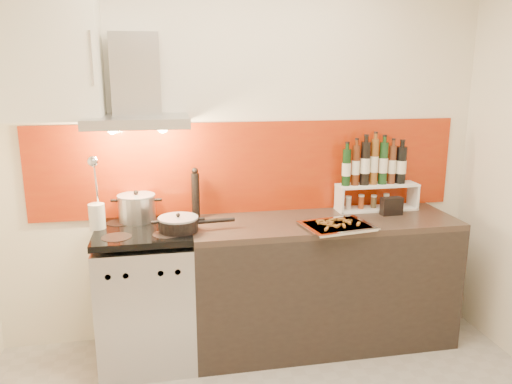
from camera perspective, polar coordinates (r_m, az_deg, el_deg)
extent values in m
cube|color=silver|center=(3.48, -1.39, 4.11)|extent=(3.40, 0.02, 2.60)
cube|color=#992008|center=(3.50, -0.55, 2.82)|extent=(3.00, 0.02, 0.64)
cube|color=#B7B7BA|center=(3.42, -12.35, -11.91)|extent=(0.60, 0.60, 0.84)
cube|color=black|center=(3.20, -12.38, -15.57)|extent=(0.50, 0.02, 0.40)
cube|color=#B7B7BA|center=(3.03, -12.76, -9.12)|extent=(0.56, 0.02, 0.12)
cube|color=#FF190C|center=(3.03, -12.76, -9.16)|extent=(0.10, 0.01, 0.04)
cube|color=black|center=(3.25, -12.77, -4.40)|extent=(0.60, 0.60, 0.04)
cube|color=black|center=(3.57, 7.57, -10.36)|extent=(1.80, 0.60, 0.86)
cube|color=#2D211B|center=(3.42, 7.80, -3.45)|extent=(1.80, 0.60, 0.04)
cube|color=#B7B7BA|center=(3.16, -13.41, 7.89)|extent=(0.62, 0.50, 0.06)
cube|color=#B7B7BA|center=(3.29, -13.58, 12.99)|extent=(0.30, 0.18, 0.50)
sphere|color=#FFD18C|center=(3.17, -16.09, 7.02)|extent=(0.07, 0.07, 0.07)
sphere|color=#FFD18C|center=(3.16, -10.63, 7.29)|extent=(0.07, 0.07, 0.07)
cube|color=white|center=(3.29, -23.62, 13.82)|extent=(0.70, 0.35, 0.72)
cylinder|color=#B7B7BA|center=(3.38, -13.46, -1.88)|extent=(0.24, 0.24, 0.17)
cylinder|color=#99999E|center=(3.36, -13.55, -0.41)|extent=(0.24, 0.24, 0.01)
sphere|color=black|center=(3.36, -13.57, -0.04)|extent=(0.03, 0.03, 0.03)
cylinder|color=black|center=(3.14, -8.86, -3.73)|extent=(0.24, 0.24, 0.08)
cylinder|color=#99999E|center=(3.13, -8.89, -2.95)|extent=(0.25, 0.25, 0.01)
sphere|color=black|center=(3.12, -8.90, -2.63)|extent=(0.03, 0.03, 0.03)
cylinder|color=black|center=(3.17, -4.56, -3.28)|extent=(0.24, 0.05, 0.03)
cylinder|color=silver|center=(3.29, -17.71, -2.75)|extent=(0.10, 0.10, 0.17)
cylinder|color=silver|center=(3.24, -17.82, 1.00)|extent=(0.01, 0.08, 0.31)
sphere|color=silver|center=(3.14, -18.15, 3.35)|extent=(0.07, 0.07, 0.07)
cylinder|color=black|center=(3.40, -6.92, -0.45)|extent=(0.05, 0.05, 0.31)
sphere|color=black|center=(3.36, -7.00, 2.43)|extent=(0.04, 0.04, 0.04)
cube|color=white|center=(3.72, 13.56, -1.85)|extent=(0.59, 0.16, 0.01)
cube|color=white|center=(3.59, 9.49, -0.82)|extent=(0.01, 0.16, 0.17)
cube|color=white|center=(3.82, 17.52, -0.39)|extent=(0.02, 0.16, 0.17)
cube|color=white|center=(3.68, 13.71, 0.77)|extent=(0.59, 0.16, 0.02)
cylinder|color=black|center=(3.56, 10.29, 2.78)|extent=(0.06, 0.06, 0.26)
cylinder|color=#4C200D|center=(3.58, 11.32, 3.00)|extent=(0.05, 0.05, 0.28)
cylinder|color=black|center=(3.60, 12.36, 3.21)|extent=(0.07, 0.07, 0.31)
cylinder|color=brown|center=(3.63, 13.36, 3.37)|extent=(0.05, 0.05, 0.33)
cylinder|color=#123315|center=(3.66, 14.34, 3.21)|extent=(0.06, 0.06, 0.30)
cylinder|color=#512615|center=(3.69, 15.29, 3.03)|extent=(0.05, 0.05, 0.27)
cylinder|color=black|center=(3.72, 16.25, 2.98)|extent=(0.07, 0.07, 0.27)
cylinder|color=#B8A395|center=(3.62, 10.51, -1.30)|extent=(0.04, 0.04, 0.08)
cylinder|color=#9F411A|center=(3.66, 11.92, -1.18)|extent=(0.04, 0.04, 0.09)
cylinder|color=brown|center=(3.70, 13.30, -1.15)|extent=(0.04, 0.04, 0.08)
cylinder|color=silver|center=(3.74, 14.65, -1.03)|extent=(0.04, 0.04, 0.09)
cube|color=black|center=(3.60, 15.22, -1.61)|extent=(0.15, 0.07, 0.13)
cube|color=silver|center=(3.24, 9.26, -3.92)|extent=(0.45, 0.37, 0.01)
cube|color=silver|center=(3.23, 9.27, -3.75)|extent=(0.48, 0.40, 0.01)
cube|color=red|center=(3.23, 9.27, -3.75)|extent=(0.41, 0.33, 0.01)
cube|color=brown|center=(3.27, 7.37, -3.30)|extent=(0.06, 0.02, 0.01)
cube|color=brown|center=(3.25, 7.33, -3.42)|extent=(0.04, 0.06, 0.01)
cube|color=brown|center=(3.18, 9.38, -3.84)|extent=(0.05, 0.05, 0.01)
cube|color=brown|center=(3.19, 8.61, -3.78)|extent=(0.06, 0.03, 0.01)
cube|color=brown|center=(3.19, 10.00, -3.81)|extent=(0.03, 0.06, 0.01)
cube|color=brown|center=(3.19, 8.81, -3.79)|extent=(0.04, 0.06, 0.01)
cube|color=brown|center=(3.29, 10.55, -3.29)|extent=(0.05, 0.04, 0.01)
cube|color=brown|center=(3.12, 8.07, -4.19)|extent=(0.04, 0.05, 0.01)
cube|color=brown|center=(3.22, 7.66, -3.57)|extent=(0.05, 0.05, 0.01)
cube|color=brown|center=(3.33, 9.71, -3.10)|extent=(0.06, 0.03, 0.01)
cube|color=brown|center=(3.25, 11.63, -3.58)|extent=(0.04, 0.05, 0.01)
cube|color=brown|center=(3.27, 10.59, -3.45)|extent=(0.02, 0.06, 0.01)
cube|color=brown|center=(3.23, 7.49, -3.50)|extent=(0.06, 0.02, 0.01)
cube|color=brown|center=(3.30, 10.35, -3.25)|extent=(0.06, 0.02, 0.01)
cube|color=brown|center=(3.26, 8.45, -3.41)|extent=(0.04, 0.05, 0.01)
cube|color=brown|center=(3.30, 8.74, -3.17)|extent=(0.06, 0.03, 0.01)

